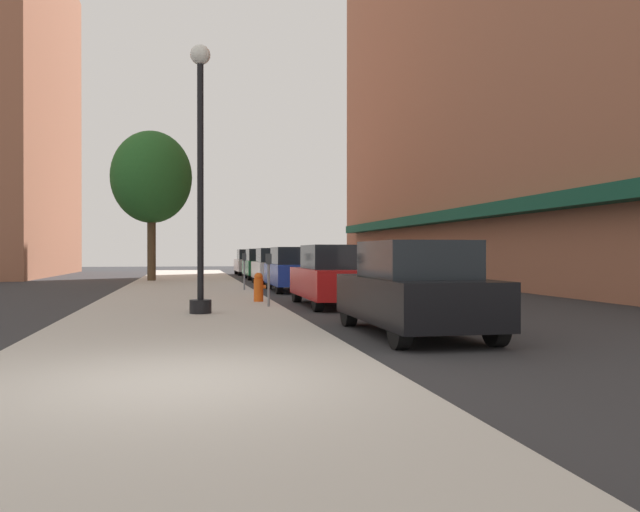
{
  "coord_description": "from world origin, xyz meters",
  "views": [
    {
      "loc": [
        0.12,
        -7.0,
        1.46
      ],
      "look_at": [
        4.9,
        16.92,
        1.33
      ],
      "focal_mm": 36.83,
      "sensor_mm": 36.0,
      "label": 1
    }
  ],
  "objects_px": {
    "fire_hydrant": "(259,287)",
    "parking_meter_far": "(269,273)",
    "car_blue": "(294,270)",
    "tree_near": "(151,178)",
    "car_green": "(262,264)",
    "lamppost": "(200,173)",
    "parking_meter_near": "(244,267)",
    "car_silver": "(250,262)",
    "car_black": "(414,289)",
    "car_red": "(335,276)",
    "car_white": "(275,267)"
  },
  "relations": [
    {
      "from": "lamppost",
      "to": "car_black",
      "type": "height_order",
      "value": "lamppost"
    },
    {
      "from": "lamppost",
      "to": "car_black",
      "type": "xyz_separation_m",
      "value": [
        3.64,
        -3.67,
        -2.39
      ]
    },
    {
      "from": "fire_hydrant",
      "to": "car_white",
      "type": "xyz_separation_m",
      "value": [
        2.02,
        12.19,
        0.29
      ]
    },
    {
      "from": "parking_meter_far",
      "to": "tree_near",
      "type": "relative_size",
      "value": 0.18
    },
    {
      "from": "car_red",
      "to": "car_silver",
      "type": "bearing_deg",
      "value": 88.0
    },
    {
      "from": "lamppost",
      "to": "car_green",
      "type": "relative_size",
      "value": 1.37
    },
    {
      "from": "car_blue",
      "to": "car_red",
      "type": "bearing_deg",
      "value": -90.76
    },
    {
      "from": "lamppost",
      "to": "car_blue",
      "type": "xyz_separation_m",
      "value": [
        3.64,
        9.76,
        -2.39
      ]
    },
    {
      "from": "fire_hydrant",
      "to": "tree_near",
      "type": "xyz_separation_m",
      "value": [
        -3.63,
        14.43,
        4.52
      ]
    },
    {
      "from": "tree_near",
      "to": "car_green",
      "type": "xyz_separation_m",
      "value": [
        5.65,
        3.5,
        -4.23
      ]
    },
    {
      "from": "tree_near",
      "to": "car_black",
      "type": "distance_m",
      "value": 22.48
    },
    {
      "from": "car_blue",
      "to": "car_green",
      "type": "distance_m",
      "value": 11.41
    },
    {
      "from": "tree_near",
      "to": "car_black",
      "type": "relative_size",
      "value": 1.66
    },
    {
      "from": "tree_near",
      "to": "car_green",
      "type": "relative_size",
      "value": 1.66
    },
    {
      "from": "fire_hydrant",
      "to": "car_green",
      "type": "height_order",
      "value": "car_green"
    },
    {
      "from": "fire_hydrant",
      "to": "car_black",
      "type": "xyz_separation_m",
      "value": [
        2.02,
        -6.91,
        0.29
      ]
    },
    {
      "from": "fire_hydrant",
      "to": "car_red",
      "type": "xyz_separation_m",
      "value": [
        2.02,
        -0.5,
        0.29
      ]
    },
    {
      "from": "car_blue",
      "to": "car_silver",
      "type": "distance_m",
      "value": 18.39
    },
    {
      "from": "car_blue",
      "to": "car_silver",
      "type": "height_order",
      "value": "same"
    },
    {
      "from": "lamppost",
      "to": "car_white",
      "type": "height_order",
      "value": "lamppost"
    },
    {
      "from": "car_silver",
      "to": "car_green",
      "type": "bearing_deg",
      "value": -88.29
    },
    {
      "from": "lamppost",
      "to": "parking_meter_far",
      "type": "relative_size",
      "value": 4.5
    },
    {
      "from": "fire_hydrant",
      "to": "parking_meter_far",
      "type": "relative_size",
      "value": 0.6
    },
    {
      "from": "fire_hydrant",
      "to": "car_black",
      "type": "bearing_deg",
      "value": -73.69
    },
    {
      "from": "car_red",
      "to": "car_silver",
      "type": "height_order",
      "value": "same"
    },
    {
      "from": "lamppost",
      "to": "car_silver",
      "type": "bearing_deg",
      "value": 82.64
    },
    {
      "from": "fire_hydrant",
      "to": "car_blue",
      "type": "relative_size",
      "value": 0.18
    },
    {
      "from": "fire_hydrant",
      "to": "car_silver",
      "type": "xyz_separation_m",
      "value": [
        2.02,
        24.91,
        0.29
      ]
    },
    {
      "from": "parking_meter_near",
      "to": "car_silver",
      "type": "bearing_deg",
      "value": 84.23
    },
    {
      "from": "car_red",
      "to": "tree_near",
      "type": "bearing_deg",
      "value": 108.73
    },
    {
      "from": "car_blue",
      "to": "lamppost",
      "type": "bearing_deg",
      "value": -111.2
    },
    {
      "from": "car_black",
      "to": "car_green",
      "type": "xyz_separation_m",
      "value": [
        0.0,
        24.84,
        0.0
      ]
    },
    {
      "from": "car_white",
      "to": "car_silver",
      "type": "relative_size",
      "value": 1.0
    },
    {
      "from": "parking_meter_near",
      "to": "car_red",
      "type": "bearing_deg",
      "value": -72.35
    },
    {
      "from": "tree_near",
      "to": "car_red",
      "type": "xyz_separation_m",
      "value": [
        5.65,
        -14.94,
        -4.23
      ]
    },
    {
      "from": "car_white",
      "to": "parking_meter_near",
      "type": "bearing_deg",
      "value": -105.17
    },
    {
      "from": "car_white",
      "to": "car_blue",
      "type": "bearing_deg",
      "value": -88.62
    },
    {
      "from": "car_green",
      "to": "tree_near",
      "type": "bearing_deg",
      "value": -149.4
    },
    {
      "from": "parking_meter_near",
      "to": "car_white",
      "type": "relative_size",
      "value": 0.3
    },
    {
      "from": "lamppost",
      "to": "car_black",
      "type": "relative_size",
      "value": 1.37
    },
    {
      "from": "lamppost",
      "to": "tree_near",
      "type": "distance_m",
      "value": 17.88
    },
    {
      "from": "parking_meter_far",
      "to": "tree_near",
      "type": "bearing_deg",
      "value": 102.92
    },
    {
      "from": "parking_meter_near",
      "to": "car_silver",
      "type": "height_order",
      "value": "car_silver"
    },
    {
      "from": "fire_hydrant",
      "to": "car_silver",
      "type": "height_order",
      "value": "car_silver"
    },
    {
      "from": "car_red",
      "to": "car_black",
      "type": "bearing_deg",
      "value": -92.0
    },
    {
      "from": "parking_meter_far",
      "to": "car_silver",
      "type": "distance_m",
      "value": 26.69
    },
    {
      "from": "parking_meter_near",
      "to": "tree_near",
      "type": "relative_size",
      "value": 0.18
    },
    {
      "from": "parking_meter_near",
      "to": "parking_meter_far",
      "type": "bearing_deg",
      "value": -90.0
    },
    {
      "from": "lamppost",
      "to": "parking_meter_far",
      "type": "xyz_separation_m",
      "value": [
        1.69,
        1.53,
        -2.25
      ]
    },
    {
      "from": "fire_hydrant",
      "to": "tree_near",
      "type": "distance_m",
      "value": 15.56
    }
  ]
}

